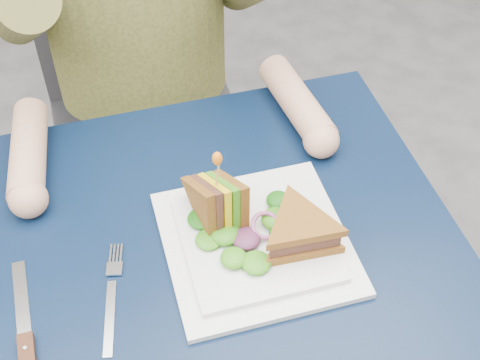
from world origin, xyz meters
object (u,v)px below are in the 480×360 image
object	(u,v)px
table	(213,308)
sandwich_upright	(219,204)
sandwich_flat	(300,231)
fork	(112,300)
chair	(141,86)
knife	(27,355)
plate	(256,242)

from	to	relation	value
table	sandwich_upright	distance (m)	0.16
sandwich_flat	fork	xyz separation A→B (m)	(-0.27, -0.01, -0.04)
chair	knife	bearing A→B (deg)	-109.01
fork	knife	bearing A→B (deg)	-154.62
fork	chair	bearing A→B (deg)	78.46
plate	sandwich_upright	bearing A→B (deg)	133.49
knife	chair	bearing A→B (deg)	70.99
chair	sandwich_upright	world-z (taller)	chair
sandwich_flat	sandwich_upright	distance (m)	0.12
chair	fork	size ratio (longest dim) A/B	5.23
chair	knife	world-z (taller)	chair
sandwich_upright	knife	distance (m)	0.32
sandwich_upright	fork	bearing A→B (deg)	-154.44
fork	knife	distance (m)	0.13
knife	sandwich_flat	bearing A→B (deg)	9.82
table	fork	distance (m)	0.16
plate	fork	xyz separation A→B (m)	(-0.21, -0.04, -0.01)
plate	sandwich_flat	bearing A→B (deg)	-24.44
sandwich_flat	knife	distance (m)	0.39
plate	fork	world-z (taller)	plate
table	fork	xyz separation A→B (m)	(-0.14, -0.00, 0.08)
chair	sandwich_flat	distance (m)	0.72
sandwich_flat	sandwich_upright	size ratio (longest dim) A/B	1.03
plate	sandwich_upright	distance (m)	0.08
table	fork	size ratio (longest dim) A/B	4.21
knife	table	bearing A→B (deg)	12.50
table	chair	size ratio (longest dim) A/B	0.81
sandwich_upright	knife	bearing A→B (deg)	-154.51
chair	sandwich_flat	xyz separation A→B (m)	(0.13, -0.67, 0.23)
chair	sandwich_flat	world-z (taller)	chair
sandwich_flat	table	bearing A→B (deg)	-175.50
table	sandwich_upright	world-z (taller)	sandwich_upright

